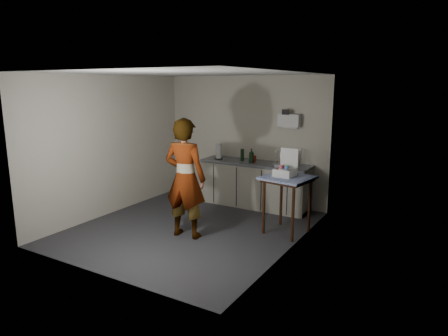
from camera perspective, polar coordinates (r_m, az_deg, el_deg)
The scene contains 15 objects.
ground at distance 6.97m, azimuth -4.82°, elevation -8.54°, with size 4.00×4.00×0.00m, color #29282E.
wall_back at distance 8.32m, azimuth 2.95°, elevation 4.07°, with size 3.60×0.02×2.60m, color beige.
wall_right at distance 5.80m, azimuth 9.58°, elevation 0.50°, with size 0.02×4.00×2.60m, color beige.
wall_left at distance 7.80m, azimuth -15.83°, elevation 3.11°, with size 0.02×4.00×2.60m, color beige.
ceiling at distance 6.54m, azimuth -5.22°, elevation 13.30°, with size 3.60×4.00×0.01m, color silver.
kitchen_counter at distance 8.05m, azimuth 4.46°, elevation -2.54°, with size 2.24×0.62×0.91m.
wall_shelf at distance 7.79m, azimuth 9.32°, elevation 6.72°, with size 0.42×0.18×0.37m.
side_table at distance 6.58m, azimuth 9.05°, elevation -2.28°, with size 0.85×0.85×0.96m.
standing_man at distance 6.36m, azimuth -5.57°, elevation -1.49°, with size 0.70×0.46×1.93m, color #B2A593.
soap_bottle at distance 7.85m, azimuth 3.94°, elevation 1.76°, with size 0.11×0.11×0.28m, color black.
soda_can at distance 8.00m, azimuth 4.38°, elevation 1.36°, with size 0.06×0.06×0.12m, color red.
dark_bottle at distance 8.05m, azimuth 2.62°, elevation 1.88°, with size 0.07×0.07×0.24m, color black.
paper_towel at distance 8.25m, azimuth -0.76°, elevation 2.36°, with size 0.18×0.18×0.32m.
dish_rack at distance 7.72m, azimuth 9.10°, elevation 0.92°, with size 0.45×0.33×0.31m.
bakery_box at distance 6.58m, azimuth 8.73°, elevation -0.29°, with size 0.33×0.34×0.44m.
Camera 1 is at (3.79, -5.32, 2.43)m, focal length 32.00 mm.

